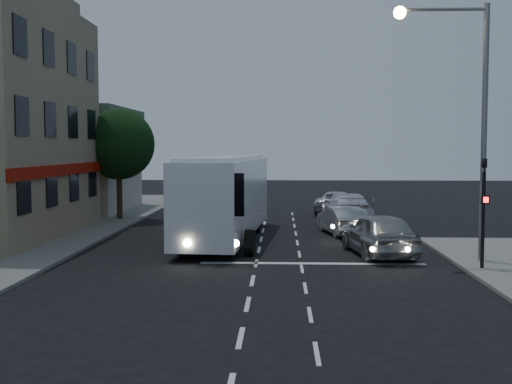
{
  "coord_description": "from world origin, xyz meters",
  "views": [
    {
      "loc": [
        0.86,
        -20.65,
        4.14
      ],
      "look_at": [
        -0.2,
        7.08,
        2.2
      ],
      "focal_mm": 45.0,
      "sensor_mm": 36.0,
      "label": 1
    }
  ],
  "objects_px": {
    "car_sedan_b": "(346,208)",
    "traffic_signal_main": "(484,199)",
    "car_sedan_a": "(342,220)",
    "streetlight": "(466,102)",
    "car_suv": "(379,234)",
    "car_sedan_c": "(337,202)",
    "street_tree": "(119,141)",
    "tour_bus": "(226,195)"
  },
  "relations": [
    {
      "from": "car_sedan_b",
      "to": "traffic_signal_main",
      "type": "relative_size",
      "value": 1.38
    },
    {
      "from": "car_sedan_a",
      "to": "streetlight",
      "type": "xyz_separation_m",
      "value": [
        3.57,
        -7.52,
        5.06
      ]
    },
    {
      "from": "car_suv",
      "to": "car_sedan_b",
      "type": "bearing_deg",
      "value": -97.73
    },
    {
      "from": "car_sedan_c",
      "to": "street_tree",
      "type": "relative_size",
      "value": 0.8
    },
    {
      "from": "car_sedan_c",
      "to": "car_suv",
      "type": "bearing_deg",
      "value": 102.17
    },
    {
      "from": "car_sedan_c",
      "to": "traffic_signal_main",
      "type": "distance_m",
      "value": 19.19
    },
    {
      "from": "streetlight",
      "to": "street_tree",
      "type": "relative_size",
      "value": 1.45
    },
    {
      "from": "car_sedan_b",
      "to": "streetlight",
      "type": "xyz_separation_m",
      "value": [
        2.86,
        -12.38,
        4.91
      ]
    },
    {
      "from": "street_tree",
      "to": "car_sedan_b",
      "type": "bearing_deg",
      "value": -2.0
    },
    {
      "from": "car_sedan_c",
      "to": "streetlight",
      "type": "bearing_deg",
      "value": 110.94
    },
    {
      "from": "tour_bus",
      "to": "car_suv",
      "type": "xyz_separation_m",
      "value": [
        6.2,
        -3.98,
        -1.18
      ]
    },
    {
      "from": "tour_bus",
      "to": "car_sedan_b",
      "type": "relative_size",
      "value": 2.18
    },
    {
      "from": "car_sedan_b",
      "to": "streetlight",
      "type": "distance_m",
      "value": 13.62
    },
    {
      "from": "car_sedan_a",
      "to": "street_tree",
      "type": "height_order",
      "value": "street_tree"
    },
    {
      "from": "tour_bus",
      "to": "street_tree",
      "type": "xyz_separation_m",
      "value": [
        -6.64,
        7.25,
        2.48
      ]
    },
    {
      "from": "traffic_signal_main",
      "to": "streetlight",
      "type": "bearing_deg",
      "value": 100.2
    },
    {
      "from": "car_suv",
      "to": "car_sedan_c",
      "type": "distance_m",
      "value": 15.82
    },
    {
      "from": "car_sedan_b",
      "to": "car_sedan_a",
      "type": "bearing_deg",
      "value": 78.48
    },
    {
      "from": "car_sedan_c",
      "to": "streetlight",
      "type": "distance_m",
      "value": 18.37
    },
    {
      "from": "tour_bus",
      "to": "traffic_signal_main",
      "type": "distance_m",
      "value": 11.54
    },
    {
      "from": "tour_bus",
      "to": "car_sedan_a",
      "type": "bearing_deg",
      "value": 24.16
    },
    {
      "from": "street_tree",
      "to": "car_sedan_c",
      "type": "bearing_deg",
      "value": 20.02
    },
    {
      "from": "tour_bus",
      "to": "car_sedan_b",
      "type": "xyz_separation_m",
      "value": [
        6.06,
        6.8,
        -1.2
      ]
    },
    {
      "from": "car_suv",
      "to": "car_sedan_b",
      "type": "height_order",
      "value": "car_suv"
    },
    {
      "from": "tour_bus",
      "to": "car_suv",
      "type": "height_order",
      "value": "tour_bus"
    },
    {
      "from": "car_sedan_b",
      "to": "car_sedan_c",
      "type": "bearing_deg",
      "value": -92.19
    },
    {
      "from": "tour_bus",
      "to": "traffic_signal_main",
      "type": "bearing_deg",
      "value": -33.15
    },
    {
      "from": "car_sedan_a",
      "to": "street_tree",
      "type": "distance_m",
      "value": 13.65
    },
    {
      "from": "car_sedan_a",
      "to": "car_sedan_c",
      "type": "height_order",
      "value": "car_sedan_c"
    },
    {
      "from": "car_sedan_a",
      "to": "streetlight",
      "type": "bearing_deg",
      "value": 104.05
    },
    {
      "from": "car_suv",
      "to": "street_tree",
      "type": "bearing_deg",
      "value": -49.65
    },
    {
      "from": "tour_bus",
      "to": "streetlight",
      "type": "relative_size",
      "value": 1.37
    },
    {
      "from": "tour_bus",
      "to": "traffic_signal_main",
      "type": "height_order",
      "value": "traffic_signal_main"
    },
    {
      "from": "car_suv",
      "to": "street_tree",
      "type": "xyz_separation_m",
      "value": [
        -12.83,
        11.22,
        3.66
      ]
    },
    {
      "from": "car_suv",
      "to": "car_sedan_a",
      "type": "relative_size",
      "value": 1.19
    },
    {
      "from": "car_sedan_b",
      "to": "traffic_signal_main",
      "type": "xyz_separation_m",
      "value": [
        3.11,
        -13.8,
        1.6
      ]
    },
    {
      "from": "traffic_signal_main",
      "to": "car_sedan_b",
      "type": "bearing_deg",
      "value": 102.71
    },
    {
      "from": "car_sedan_c",
      "to": "car_sedan_b",
      "type": "bearing_deg",
      "value": 102.32
    },
    {
      "from": "tour_bus",
      "to": "car_sedan_a",
      "type": "distance_m",
      "value": 5.84
    },
    {
      "from": "tour_bus",
      "to": "car_sedan_c",
      "type": "bearing_deg",
      "value": 67.44
    },
    {
      "from": "car_sedan_b",
      "to": "traffic_signal_main",
      "type": "bearing_deg",
      "value": 99.55
    },
    {
      "from": "car_sedan_b",
      "to": "car_sedan_c",
      "type": "relative_size",
      "value": 1.14
    }
  ]
}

